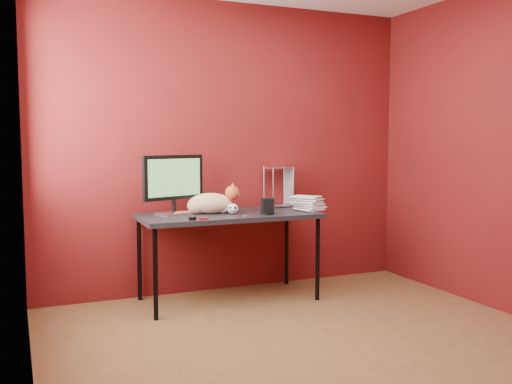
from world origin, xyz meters
name	(u,v)px	position (x,y,z in m)	size (l,w,h in m)	color
room	(326,128)	(0.00, 0.00, 1.45)	(3.52, 3.52, 2.61)	brown
desk	(228,219)	(-0.15, 1.37, 0.70)	(1.50, 0.70, 0.75)	black
monitor	(174,182)	(-0.60, 1.45, 1.03)	(0.55, 0.26, 0.49)	#B8B8BD
cat	(211,203)	(-0.29, 1.41, 0.84)	(0.55, 0.28, 0.26)	#C6762A
skull_mug	(233,209)	(-0.14, 1.30, 0.80)	(0.09, 0.10, 0.09)	white
speaker	(267,207)	(0.12, 1.16, 0.81)	(0.12, 0.12, 0.14)	black
book_stack	(302,128)	(0.48, 1.24, 1.47)	(0.29, 0.30, 1.44)	beige
wire_rack	(279,187)	(0.45, 1.63, 0.94)	(0.23, 0.19, 0.37)	#B8B8BD
pocket_knife	(204,219)	(-0.46, 1.08, 0.76)	(0.08, 0.02, 0.02)	maroon
black_gadget	(192,219)	(-0.55, 1.08, 0.76)	(0.05, 0.03, 0.03)	black
washer	(246,216)	(-0.08, 1.16, 0.75)	(0.04, 0.04, 0.00)	#B8B8BD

